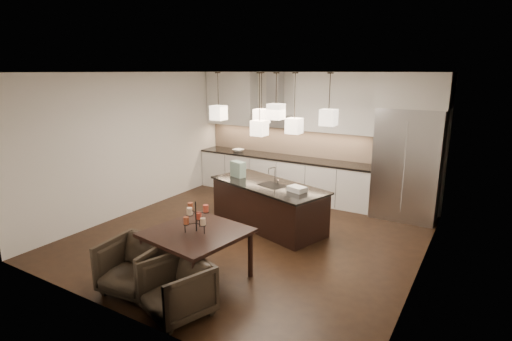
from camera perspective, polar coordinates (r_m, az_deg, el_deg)
The scene contains 37 objects.
floor at distance 7.10m, azimuth -0.84°, elevation -9.46°, with size 5.50×5.50×0.02m, color black.
ceiling at distance 6.51m, azimuth -0.93°, elevation 13.95°, with size 5.50×5.50×0.02m, color white.
wall_back at distance 9.08m, azimuth 8.35°, elevation 4.90°, with size 5.50×0.02×2.80m, color silver.
wall_front at distance 4.63m, azimuth -19.22°, elevation -4.63°, with size 5.50×0.02×2.80m, color silver.
wall_left at distance 8.42m, azimuth -17.10°, elevation 3.71°, with size 0.02×5.50×2.80m, color silver.
wall_right at distance 5.75m, azimuth 23.21°, elevation -1.43°, with size 0.02×5.50×2.80m, color silver.
refrigerator at distance 8.21m, azimuth 20.85°, elevation 0.83°, with size 1.20×0.72×2.15m, color #B7B7BA.
fridge_panel at distance 8.03m, azimuth 21.73°, elevation 10.60°, with size 1.26×0.72×0.65m, color silver.
lower_cabinets at distance 9.25m, azimuth 3.78°, elevation -0.91°, with size 4.21×0.62×0.88m, color silver.
countertop at distance 9.14m, azimuth 3.82°, elevation 1.88°, with size 4.21×0.66×0.04m, color black.
backsplash at distance 9.34m, azimuth 4.70°, elevation 4.22°, with size 4.21×0.02×0.63m, color beige.
upper_cab_left at distance 9.83m, azimuth -3.48°, elevation 10.25°, with size 1.25×0.35×1.25m, color silver.
upper_cab_right at distance 8.62m, azimuth 11.47°, elevation 9.47°, with size 1.86×0.35×1.25m, color silver.
hood_canopy at distance 9.18m, azimuth 2.37°, elevation 7.15°, with size 0.90×0.52×0.24m, color #B7B7BA.
hood_chimney at distance 9.23m, azimuth 2.74°, elevation 10.92°, with size 0.30×0.28×0.96m, color #B7B7BA.
fruit_bowl at distance 9.67m, azimuth -2.56°, elevation 2.89°, with size 0.26×0.26×0.06m, color silver.
island_body at distance 7.43m, azimuth 1.72°, elevation -5.07°, with size 2.21×0.88×0.78m, color black.
island_top at distance 7.31m, azimuth 1.74°, elevation -2.06°, with size 2.28×0.95×0.04m, color black.
faucet at distance 7.25m, azimuth 2.74°, elevation -0.67°, with size 0.09×0.21×0.34m, color silver, non-canonical shape.
tote_bag at distance 7.77m, azimuth -2.60°, elevation 0.20°, with size 0.30×0.16×0.30m, color #1A4F37.
food_container at distance 6.87m, azimuth 5.89°, elevation -2.64°, with size 0.30×0.21×0.09m, color silver.
dining_table at distance 5.66m, azimuth -8.37°, elevation -11.90°, with size 1.19×1.19×0.72m, color black, non-canonical shape.
candelabra at distance 5.44m, azimuth -8.58°, elevation -6.51°, with size 0.34×0.34×0.42m, color black, non-canonical shape.
candle_a at distance 5.36m, azimuth -7.59°, elevation -7.24°, with size 0.07×0.07×0.10m, color beige.
candle_b at distance 5.57m, azimuth -8.16°, elevation -6.42°, with size 0.07×0.07×0.10m, color #D64A35.
candle_c at distance 5.43m, azimuth -9.94°, elevation -7.05°, with size 0.07×0.07×0.10m, color #A54B2B.
candle_d at distance 5.38m, azimuth -7.19°, elevation -5.40°, with size 0.07×0.07×0.10m, color #D64A35.
candle_e at distance 5.50m, azimuth -9.35°, elevation -5.05°, with size 0.07×0.07×0.10m, color #A54B2B.
candle_f at distance 5.31m, azimuth -9.47°, elevation -5.76°, with size 0.07×0.07×0.10m, color beige.
armchair_left at distance 5.58m, azimuth -16.99°, elevation -12.90°, with size 0.74×0.77×0.70m, color black.
armchair_right at distance 4.98m, azimuth -11.19°, elevation -16.27°, with size 0.70×0.72×0.66m, color black.
pendant_a at distance 7.41m, azimuth -5.37°, elevation 8.21°, with size 0.24×0.24×0.26m, color beige.
pendant_b at distance 7.43m, azimuth 0.79°, elevation 7.77°, with size 0.24×0.24×0.26m, color beige.
pendant_c at distance 6.75m, azimuth 2.87°, elevation 8.40°, with size 0.24×0.24×0.26m, color beige.
pendant_d at distance 6.83m, azimuth 5.47°, elevation 6.36°, with size 0.24×0.24×0.26m, color beige.
pendant_e at distance 6.53m, azimuth 10.33°, elevation 7.46°, with size 0.24×0.24×0.26m, color beige.
pendant_f at distance 6.89m, azimuth 0.50°, elevation 6.08°, with size 0.24×0.24×0.26m, color beige.
Camera 1 is at (3.43, -5.53, 2.82)m, focal length 28.00 mm.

